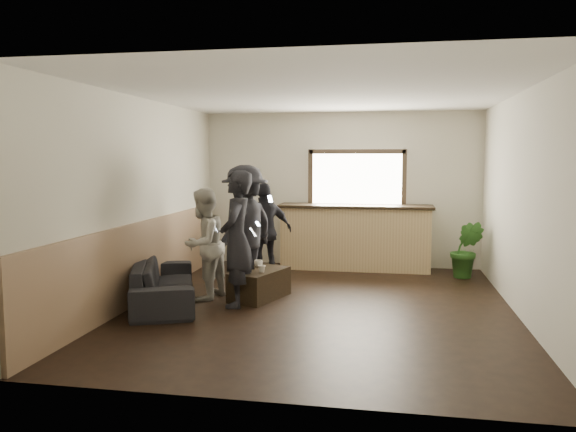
% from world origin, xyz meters
% --- Properties ---
extents(ground, '(5.00, 6.00, 0.01)m').
position_xyz_m(ground, '(0.00, 0.00, 0.00)').
color(ground, black).
extents(room_shell, '(5.01, 6.01, 2.80)m').
position_xyz_m(room_shell, '(-0.74, 0.00, 1.47)').
color(room_shell, silver).
rests_on(room_shell, ground).
extents(bar_counter, '(2.70, 0.68, 2.13)m').
position_xyz_m(bar_counter, '(0.30, 2.70, 0.64)').
color(bar_counter, tan).
rests_on(bar_counter, ground).
extents(sofa, '(1.45, 2.14, 0.58)m').
position_xyz_m(sofa, '(-2.10, -0.21, 0.29)').
color(sofa, black).
rests_on(sofa, ground).
extents(coffee_table, '(0.78, 1.03, 0.41)m').
position_xyz_m(coffee_table, '(-0.89, 0.29, 0.20)').
color(coffee_table, black).
rests_on(coffee_table, ground).
extents(cup_a, '(0.17, 0.17, 0.10)m').
position_xyz_m(cup_a, '(-0.96, 0.54, 0.45)').
color(cup_a, silver).
rests_on(cup_a, coffee_table).
extents(cup_b, '(0.14, 0.14, 0.10)m').
position_xyz_m(cup_b, '(-0.82, 0.14, 0.46)').
color(cup_b, silver).
rests_on(cup_b, coffee_table).
extents(potted_plant, '(0.61, 0.54, 0.95)m').
position_xyz_m(potted_plant, '(2.15, 2.23, 0.48)').
color(potted_plant, '#2D6623').
rests_on(potted_plant, ground).
extents(person_a, '(0.51, 0.69, 1.81)m').
position_xyz_m(person_a, '(-1.09, -0.14, 0.91)').
color(person_a, black).
rests_on(person_a, ground).
extents(person_b, '(0.76, 0.88, 1.56)m').
position_xyz_m(person_b, '(-1.65, 0.13, 0.78)').
color(person_b, '#BBB6A9').
rests_on(person_b, ground).
extents(person_c, '(1.10, 1.38, 1.87)m').
position_xyz_m(person_c, '(-1.25, 0.90, 0.94)').
color(person_c, black).
rests_on(person_c, ground).
extents(person_d, '(0.98, 0.84, 1.57)m').
position_xyz_m(person_d, '(-1.10, 1.62, 0.79)').
color(person_d, black).
rests_on(person_d, ground).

